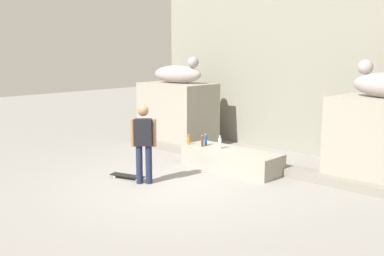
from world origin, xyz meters
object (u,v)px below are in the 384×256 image
at_px(statue_reclining_left, 179,73).
at_px(bottle_clear, 220,143).
at_px(bottle_blue, 206,141).
at_px(skater, 144,141).
at_px(bottle_brown, 202,142).
at_px(skateboard, 127,176).
at_px(bottle_orange, 189,140).

height_order(statue_reclining_left, bottle_clear, statue_reclining_left).
bearing_deg(bottle_blue, bottle_clear, -4.72).
bearing_deg(statue_reclining_left, bottle_clear, -36.76).
bearing_deg(skater, bottle_brown, 51.10).
bearing_deg(skateboard, bottle_clear, 50.54).
xyz_separation_m(skater, bottle_blue, (-0.14, 2.10, -0.33)).
distance_m(bottle_brown, bottle_orange, 0.40).
height_order(skateboard, bottle_clear, bottle_clear).
bearing_deg(skateboard, bottle_brown, 61.02).
distance_m(skateboard, bottle_blue, 2.23).
bearing_deg(bottle_orange, statue_reclining_left, 140.64).
bearing_deg(statue_reclining_left, bottle_orange, -49.69).
height_order(skateboard, bottle_orange, bottle_orange).
bearing_deg(bottle_blue, statue_reclining_left, 149.59).
bearing_deg(statue_reclining_left, bottle_brown, -43.30).
bearing_deg(bottle_clear, bottle_brown, -164.84).
xyz_separation_m(skateboard, bottle_blue, (0.40, 2.13, 0.53)).
bearing_deg(bottle_brown, bottle_clear, 15.16).
height_order(bottle_brown, bottle_blue, bottle_blue).
bearing_deg(bottle_brown, statue_reclining_left, 147.04).
relative_size(skater, bottle_orange, 6.56).
distance_m(skater, bottle_clear, 2.11).
relative_size(statue_reclining_left, bottle_brown, 6.06).
bearing_deg(bottle_brown, bottle_blue, 102.91).
height_order(bottle_orange, bottle_clear, bottle_clear).
bearing_deg(bottle_orange, skateboard, -91.25).
xyz_separation_m(bottle_blue, bottle_clear, (0.49, -0.04, 0.02)).
xyz_separation_m(statue_reclining_left, skater, (2.38, -3.42, -1.18)).
distance_m(skater, bottle_blue, 2.13).
relative_size(skater, bottle_brown, 6.04).
distance_m(skater, skateboard, 1.01).
height_order(skater, bottle_brown, skater).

